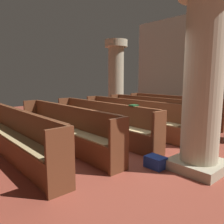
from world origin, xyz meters
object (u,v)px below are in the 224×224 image
(pew_row_3, at_px, (102,120))
(pillar_far_side, at_px, (116,76))
(pillar_aisle_rear, at_px, (203,76))
(hymn_book, at_px, (134,105))
(pew_row_2, at_px, (131,115))
(pew_row_5, at_px, (16,134))
(pew_row_1, at_px, (154,112))
(lectern, at_px, (213,110))
(kneeler_box_blue, at_px, (155,162))
(pew_row_0, at_px, (173,109))
(pew_row_4, at_px, (65,126))

(pew_row_3, height_order, pillar_far_side, pillar_far_side)
(pillar_aisle_rear, distance_m, hymn_book, 1.92)
(pew_row_2, relative_size, pew_row_5, 1.00)
(pew_row_3, bearing_deg, hymn_book, 10.41)
(pew_row_1, distance_m, lectern, 2.57)
(pew_row_1, bearing_deg, pew_row_5, -90.00)
(pew_row_2, xyz_separation_m, kneeler_box_blue, (2.21, -1.62, -0.42))
(pillar_far_side, distance_m, pillar_aisle_rear, 6.29)
(pew_row_0, xyz_separation_m, pew_row_2, (0.00, -2.27, 0.00))
(pew_row_5, distance_m, hymn_book, 2.70)
(pillar_aisle_rear, bearing_deg, pew_row_5, -140.48)
(pew_row_1, xyz_separation_m, kneeler_box_blue, (2.21, -2.76, -0.42))
(hymn_book, bearing_deg, kneeler_box_blue, -29.13)
(pew_row_5, relative_size, hymn_book, 20.40)
(pew_row_0, relative_size, pew_row_4, 1.00)
(pew_row_3, xyz_separation_m, pew_row_4, (0.00, -1.14, 0.00))
(pew_row_5, relative_size, kneeler_box_blue, 10.56)
(pillar_far_side, distance_m, lectern, 4.21)
(pew_row_0, relative_size, pillar_far_side, 1.19)
(lectern, bearing_deg, pew_row_2, -105.03)
(hymn_book, bearing_deg, pew_row_1, 115.79)
(pew_row_4, height_order, lectern, lectern)
(pew_row_2, distance_m, lectern, 3.65)
(pillar_aisle_rear, bearing_deg, pew_row_0, 129.49)
(pew_row_3, xyz_separation_m, pillar_aisle_rear, (2.79, 0.03, 1.18))
(pew_row_0, relative_size, hymn_book, 20.40)
(pew_row_2, height_order, pew_row_3, same)
(pew_row_0, height_order, lectern, lectern)
(lectern, bearing_deg, pew_row_3, -101.48)
(pew_row_5, relative_size, lectern, 3.61)
(pew_row_0, bearing_deg, pew_row_3, -90.00)
(kneeler_box_blue, bearing_deg, pew_row_0, 119.62)
(pew_row_4, bearing_deg, pew_row_5, -90.00)
(lectern, height_order, kneeler_box_blue, lectern)
(pew_row_4, distance_m, hymn_book, 1.73)
(pew_row_0, height_order, kneeler_box_blue, pew_row_0)
(pew_row_0, bearing_deg, pew_row_5, -90.00)
(pew_row_0, height_order, hymn_book, hymn_book)
(pew_row_2, xyz_separation_m, pew_row_5, (0.00, -3.41, 0.00))
(pillar_far_side, height_order, hymn_book, pillar_far_side)
(pew_row_3, height_order, hymn_book, hymn_book)
(pillar_aisle_rear, bearing_deg, pew_row_1, 141.14)
(pew_row_0, xyz_separation_m, pew_row_1, (0.00, -1.14, 0.00))
(pillar_aisle_rear, xyz_separation_m, kneeler_box_blue, (-0.57, -0.51, -1.60))
(pew_row_1, bearing_deg, kneeler_box_blue, -51.25)
(pillar_aisle_rear, bearing_deg, pillar_far_side, 151.43)
(pew_row_5, relative_size, pillar_aisle_rear, 1.19)
(pew_row_2, height_order, pillar_aisle_rear, pillar_aisle_rear)
(hymn_book, bearing_deg, lectern, 90.80)
(pew_row_1, xyz_separation_m, pew_row_3, (0.00, -2.27, 0.00))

